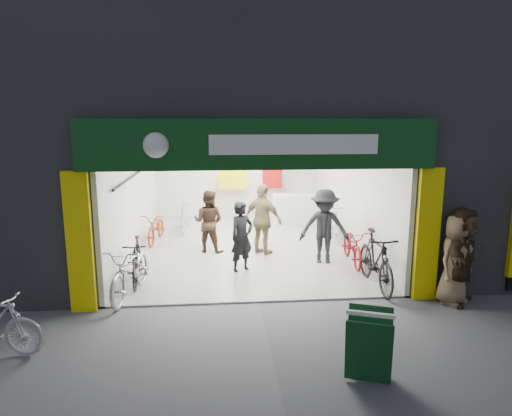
{
  "coord_description": "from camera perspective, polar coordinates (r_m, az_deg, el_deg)",
  "views": [
    {
      "loc": [
        -0.8,
        -8.22,
        3.52
      ],
      "look_at": [
        0.08,
        1.5,
        1.57
      ],
      "focal_mm": 32.0,
      "sensor_mm": 36.0,
      "label": 1
    }
  ],
  "objects": [
    {
      "name": "ground",
      "position": [
        8.98,
        0.37,
        -11.8
      ],
      "size": [
        60.0,
        60.0,
        0.0
      ],
      "primitive_type": "plane",
      "color": "#56565B",
      "rests_on": "ground"
    },
    {
      "name": "building",
      "position": [
        13.34,
        2.3,
        14.68
      ],
      "size": [
        17.0,
        10.27,
        8.0
      ],
      "color": "#232326",
      "rests_on": "ground"
    },
    {
      "name": "bike_left_front",
      "position": [
        9.47,
        -15.36,
        -7.53
      ],
      "size": [
        1.04,
        2.12,
        1.07
      ],
      "primitive_type": "imported",
      "rotation": [
        0.0,
        0.0,
        -0.17
      ],
      "color": "#A5A5A9",
      "rests_on": "ground"
    },
    {
      "name": "bike_left_midfront",
      "position": [
        10.12,
        -14.68,
        -6.49
      ],
      "size": [
        0.58,
        1.68,
        0.99
      ],
      "primitive_type": "imported",
      "rotation": [
        0.0,
        0.0,
        0.07
      ],
      "color": "black",
      "rests_on": "ground"
    },
    {
      "name": "bike_left_midback",
      "position": [
        13.28,
        -12.37,
        -2.4
      ],
      "size": [
        0.77,
        1.73,
        0.88
      ],
      "primitive_type": "imported",
      "rotation": [
        0.0,
        0.0,
        -0.11
      ],
      "color": "#95280D",
      "rests_on": "ground"
    },
    {
      "name": "bike_left_back",
      "position": [
        14.34,
        -9.03,
        -0.99
      ],
      "size": [
        0.51,
        1.7,
        1.02
      ],
      "primitive_type": "imported",
      "rotation": [
        0.0,
        0.0,
        0.02
      ],
      "color": "#AAAAAE",
      "rests_on": "ground"
    },
    {
      "name": "bike_right_front",
      "position": [
        9.86,
        14.74,
        -6.33
      ],
      "size": [
        0.57,
        2.0,
        1.2
      ],
      "primitive_type": "imported",
      "rotation": [
        0.0,
        0.0,
        -0.0
      ],
      "color": "black",
      "rests_on": "ground"
    },
    {
      "name": "bike_right_mid",
      "position": [
        11.35,
        12.0,
        -4.67
      ],
      "size": [
        0.7,
        1.75,
        0.9
      ],
      "primitive_type": "imported",
      "rotation": [
        0.0,
        0.0,
        -0.06
      ],
      "color": "maroon",
      "rests_on": "ground"
    },
    {
      "name": "bike_right_back",
      "position": [
        13.31,
        9.34,
        -1.7
      ],
      "size": [
        0.62,
        1.91,
        1.13
      ],
      "primitive_type": "imported",
      "rotation": [
        0.0,
        0.0,
        0.05
      ],
      "color": "#B8B7BD",
      "rests_on": "ground"
    },
    {
      "name": "customer_a",
      "position": [
        10.43,
        -1.8,
        -3.69
      ],
      "size": [
        0.72,
        0.67,
        1.66
      ],
      "primitive_type": "imported",
      "rotation": [
        0.0,
        0.0,
        0.59
      ],
      "color": "black",
      "rests_on": "ground"
    },
    {
      "name": "customer_b",
      "position": [
        12.0,
        -5.95,
        -1.73
      ],
      "size": [
        0.98,
        0.87,
        1.67
      ],
      "primitive_type": "imported",
      "rotation": [
        0.0,
        0.0,
        2.8
      ],
      "color": "#3A271A",
      "rests_on": "ground"
    },
    {
      "name": "customer_c",
      "position": [
        11.1,
        8.55,
        -2.39
      ],
      "size": [
        1.29,
        0.87,
        1.84
      ],
      "primitive_type": "imported",
      "rotation": [
        0.0,
        0.0,
        -0.16
      ],
      "color": "black",
      "rests_on": "ground"
    },
    {
      "name": "customer_d",
      "position": [
        11.68,
        0.86,
        -1.51
      ],
      "size": [
        1.13,
        1.05,
        1.87
      ],
      "primitive_type": "imported",
      "rotation": [
        0.0,
        0.0,
        2.45
      ],
      "color": "olive",
      "rests_on": "ground"
    },
    {
      "name": "pedestrian_near",
      "position": [
        9.49,
        23.63,
        -5.88
      ],
      "size": [
        1.02,
        0.93,
        1.75
      ],
      "primitive_type": "imported",
      "rotation": [
        0.0,
        0.0,
        0.57
      ],
      "color": "#7F674A",
      "rests_on": "ground"
    },
    {
      "name": "pedestrian_far",
      "position": [
        9.53,
        24.29,
        -5.46
      ],
      "size": [
        1.59,
        1.66,
        1.88
      ],
      "primitive_type": "imported",
      "rotation": [
        0.0,
        0.0,
        0.83
      ],
      "color": "#3D2B1B",
      "rests_on": "ground"
    },
    {
      "name": "sandwich_board",
      "position": [
        6.59,
        13.95,
        -16.18
      ],
      "size": [
        0.79,
        0.8,
        0.94
      ],
      "rotation": [
        0.0,
        0.0,
        -0.36
      ],
      "color": "#0E3819",
      "rests_on": "ground"
    }
  ]
}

